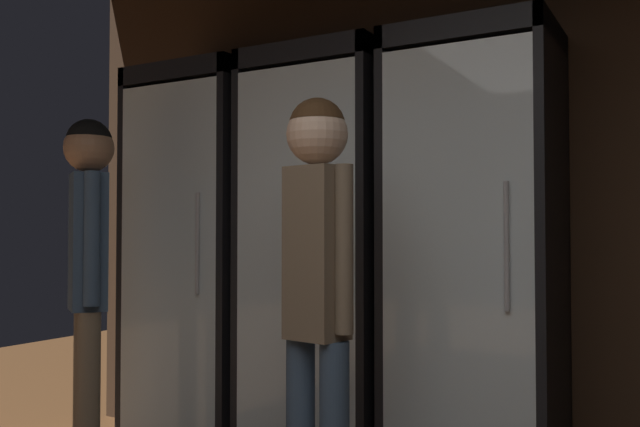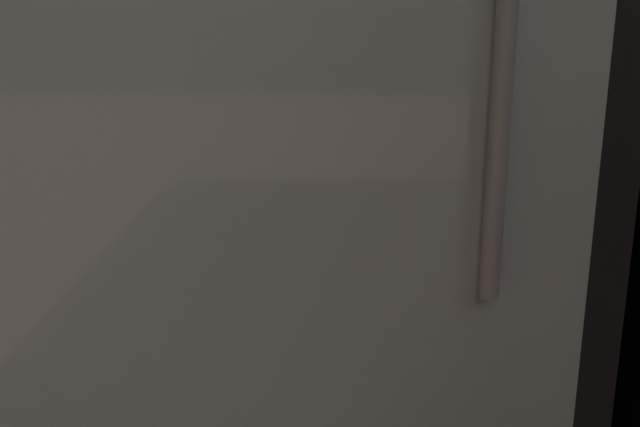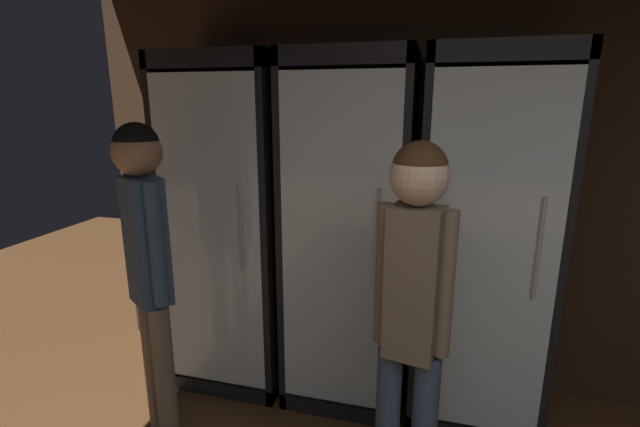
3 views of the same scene
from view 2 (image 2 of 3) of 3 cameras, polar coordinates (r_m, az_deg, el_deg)
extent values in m
cube|color=black|center=(1.30, -1.18, 9.64)|extent=(0.71, 0.04, 2.09)
cube|color=black|center=(1.11, -19.58, 7.57)|extent=(0.04, 0.58, 2.09)
cube|color=black|center=(1.07, 16.40, 7.54)|extent=(0.04, 0.58, 2.09)
cube|color=white|center=(1.27, -1.25, 9.49)|extent=(0.63, 0.02, 1.85)
cube|color=silver|center=(0.76, -3.28, 4.91)|extent=(0.63, 0.02, 1.85)
cylinder|color=#B2B2B7|center=(0.73, 13.53, 12.34)|extent=(0.02, 0.02, 0.50)
cube|color=silver|center=(1.19, -1.72, -14.76)|extent=(0.61, 0.50, 0.02)
cylinder|color=#194723|center=(1.14, -12.47, -9.62)|extent=(0.08, 0.08, 0.24)
cylinder|color=#194723|center=(1.08, -12.97, -2.05)|extent=(0.02, 0.02, 0.08)
cylinder|color=beige|center=(1.14, -12.44, -9.97)|extent=(0.08, 0.08, 0.09)
cylinder|color=gray|center=(1.17, -1.56, -8.64)|extent=(0.07, 0.07, 0.23)
cylinder|color=gray|center=(1.11, -1.62, -1.44)|extent=(0.03, 0.03, 0.08)
cylinder|color=tan|center=(1.17, -1.56, -8.35)|extent=(0.08, 0.08, 0.07)
cylinder|color=black|center=(1.14, 8.73, -9.31)|extent=(0.08, 0.08, 0.24)
cylinder|color=black|center=(1.08, 9.09, -1.57)|extent=(0.02, 0.02, 0.08)
cylinder|color=tan|center=(1.14, 8.73, -9.16)|extent=(0.08, 0.08, 0.09)
cube|color=silver|center=(1.04, -1.94, 7.66)|extent=(0.61, 0.50, 0.02)
cylinder|color=brown|center=(1.00, -10.55, 14.33)|extent=(0.07, 0.07, 0.23)
cylinder|color=white|center=(1.00, -10.58, 14.90)|extent=(0.07, 0.07, 0.08)
cylinder|color=#194723|center=(0.99, 7.35, 13.63)|extent=(0.07, 0.07, 0.21)
cylinder|color=tan|center=(0.99, 7.33, 13.18)|extent=(0.07, 0.07, 0.08)
cube|color=black|center=(1.09, 21.00, 7.32)|extent=(0.04, 0.58, 2.09)
camera|label=1|loc=(2.46, 141.77, -12.74)|focal=38.12mm
camera|label=3|loc=(1.62, 166.70, 6.99)|focal=24.73mm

